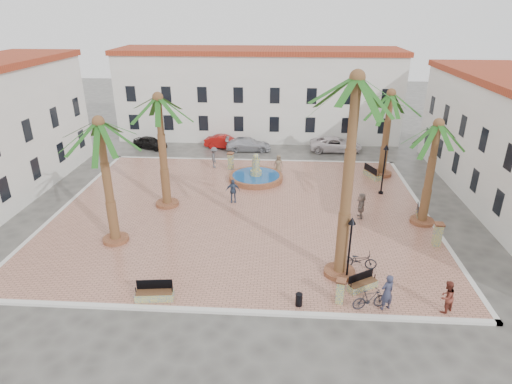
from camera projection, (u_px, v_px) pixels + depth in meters
The scene contains 35 objects.
ground at pixel (242, 212), 30.71m from camera, with size 120.00×120.00×0.00m, color #56544F.
plaza at pixel (242, 211), 30.68m from camera, with size 26.00×22.00×0.15m, color tan.
kerb_n at pixel (253, 160), 40.74m from camera, with size 26.30×0.30×0.16m, color silver.
kerb_s at pixel (221, 311), 20.61m from camera, with size 26.30×0.30×0.16m, color silver.
kerb_e at pixel (427, 216), 29.92m from camera, with size 0.30×22.30×0.16m, color silver.
kerb_w at pixel (66, 206), 31.44m from camera, with size 0.30×22.30×0.16m, color silver.
building_north at pixel (258, 93), 47.10m from camera, with size 30.40×7.40×9.50m.
fountain at pixel (256, 176), 35.88m from camera, with size 4.50×4.50×2.32m.
palm_nw at pixel (159, 111), 28.67m from camera, with size 5.38×5.38×8.26m.
palm_sw at pixel (101, 137), 23.98m from camera, with size 5.15×5.15×7.92m.
palm_s at pixel (355, 100), 19.58m from camera, with size 5.50×5.50×10.88m.
palm_e at pixel (436, 137), 26.51m from camera, with size 5.09×5.09×7.18m.
palm_ne at pixel (390, 104), 34.63m from camera, with size 5.52×5.52×7.41m.
bench_s at pixel (155, 294), 21.24m from camera, with size 1.94×0.78×1.00m.
bench_se at pixel (362, 285), 22.04m from camera, with size 1.69×1.30×0.88m.
bench_e at pixel (420, 214), 29.51m from camera, with size 0.85×1.66×0.84m.
bench_ne at pixel (372, 174), 36.43m from camera, with size 1.29×2.07×1.05m.
lamppost_s at pixel (351, 238), 21.94m from camera, with size 0.40×0.40×3.69m.
lamppost_e at pixel (385, 161), 32.30m from camera, with size 0.43×0.43×3.99m.
bollard_se at pixel (340, 291), 20.85m from camera, with size 0.57×0.57×1.31m.
bollard_n at pixel (231, 161), 38.06m from camera, with size 0.64×0.64×1.53m.
bollard_e at pixel (438, 234), 25.84m from camera, with size 0.55×0.55×1.51m.
litter_bin at pixel (299, 300), 20.78m from camera, with size 0.34×0.34×0.67m, color black.
cyclist_a at pixel (387, 292), 20.29m from camera, with size 0.70×0.46×1.92m, color #2F3148.
bicycle_a at pixel (359, 260), 23.72m from camera, with size 0.67×1.92×1.01m, color black.
cyclist_b at pixel (447, 297), 20.18m from camera, with size 0.82×0.64×1.68m, color maroon.
bicycle_b at pixel (370, 299), 20.51m from camera, with size 0.50×1.77×1.06m, color black.
pedestrian_fountain_a at pixel (278, 164), 37.20m from camera, with size 0.80×0.52×1.65m, color #7B644A.
pedestrian_fountain_b at pixel (233, 191), 31.59m from camera, with size 1.06×0.44×1.81m, color #374864.
pedestrian_north at pixel (214, 157), 38.42m from camera, with size 1.22×0.70×1.89m, color #505055.
pedestrian_east at pixel (361, 206), 29.25m from camera, with size 1.68×0.54×1.81m, color #79675E.
car_black at pixel (150, 143), 44.22m from camera, with size 1.47×3.65×1.24m, color black.
car_red at pixel (224, 142), 44.26m from camera, with size 1.41×4.05×1.33m, color #A2100E.
car_silver at pixel (248, 144), 43.54m from camera, with size 1.86×4.58×1.33m, color silver.
car_white at pixel (336, 144), 43.32m from camera, with size 2.40×5.21×1.45m, color white.
Camera 1 is at (2.75, -27.46, 13.59)m, focal length 30.00 mm.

